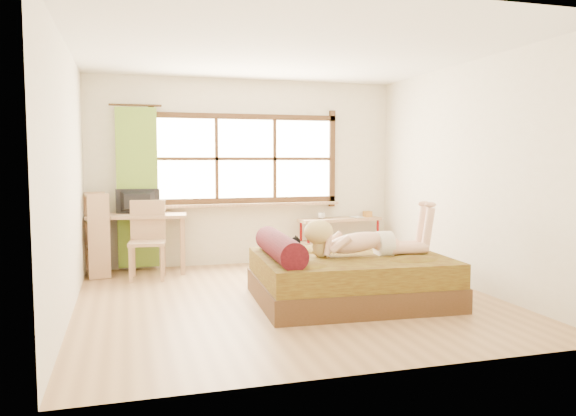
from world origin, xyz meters
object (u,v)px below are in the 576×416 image
object	(u,v)px
desk	(138,222)
chair	(148,235)
pipe_shelf	(341,229)
kitten	(284,246)
bookshelf	(97,234)
bed	(346,276)
woman	(365,228)

from	to	relation	value
desk	chair	world-z (taller)	chair
pipe_shelf	kitten	bearing A→B (deg)	-132.06
chair	desk	bearing A→B (deg)	113.57
desk	chair	bearing A→B (deg)	-66.43
desk	pipe_shelf	size ratio (longest dim) A/B	1.01
kitten	chair	size ratio (longest dim) A/B	0.30
pipe_shelf	desk	bearing A→B (deg)	174.69
pipe_shelf	bookshelf	bearing A→B (deg)	175.94
kitten	chair	world-z (taller)	chair
bed	bookshelf	bearing A→B (deg)	144.78
woman	pipe_shelf	world-z (taller)	woman
bed	chair	bearing A→B (deg)	140.80
bookshelf	pipe_shelf	bearing A→B (deg)	-5.00
desk	bookshelf	bearing A→B (deg)	-162.97
chair	pipe_shelf	size ratio (longest dim) A/B	0.76
kitten	desk	distance (m)	2.57
woman	bookshelf	size ratio (longest dim) A/B	1.28
woman	pipe_shelf	size ratio (longest dim) A/B	1.06
woman	kitten	world-z (taller)	woman
desk	chair	xyz separation A→B (m)	(0.11, -0.36, -0.14)
woman	bookshelf	xyz separation A→B (m)	(-2.86, 2.16, -0.25)
bookshelf	bed	bearing A→B (deg)	-46.97
bed	bookshelf	world-z (taller)	bookshelf
woman	kitten	xyz separation A→B (m)	(-0.87, 0.15, -0.18)
bed	kitten	bearing A→B (deg)	174.91
bed	woman	distance (m)	0.57
desk	pipe_shelf	xyz separation A→B (m)	(2.99, 0.12, -0.22)
desk	bookshelf	size ratio (longest dim) A/B	1.22
kitten	bed	bearing A→B (deg)	-5.09
pipe_shelf	bookshelf	distance (m)	3.52
desk	chair	distance (m)	0.40
bookshelf	chair	bearing A→B (deg)	-30.88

